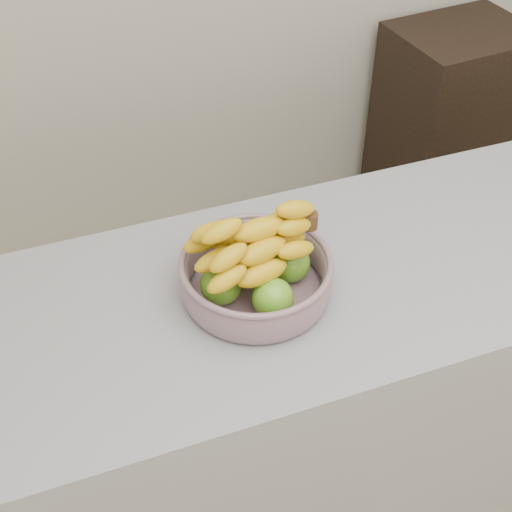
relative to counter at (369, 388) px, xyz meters
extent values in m
cube|color=#95969D|center=(0.00, 0.00, 0.00)|extent=(2.00, 0.60, 0.90)
cube|color=black|center=(0.84, 1.01, -0.02)|extent=(0.51, 0.42, 0.86)
cylinder|color=#8996A5|center=(-0.31, 0.00, 0.46)|extent=(0.26, 0.26, 0.01)
torus|color=#8996A5|center=(-0.31, 0.00, 0.53)|extent=(0.31, 0.31, 0.01)
sphere|color=#4B9D1B|center=(-0.30, -0.08, 0.50)|extent=(0.08, 0.08, 0.08)
sphere|color=#4B9D1B|center=(-0.23, 0.01, 0.50)|extent=(0.08, 0.08, 0.08)
sphere|color=#4B9D1B|center=(-0.32, 0.08, 0.50)|extent=(0.08, 0.08, 0.08)
sphere|color=#4B9D1B|center=(-0.39, -0.01, 0.50)|extent=(0.08, 0.08, 0.08)
ellipsoid|color=yellow|center=(-0.32, -0.05, 0.55)|extent=(0.20, 0.08, 0.04)
ellipsoid|color=yellow|center=(-0.32, 0.00, 0.55)|extent=(0.20, 0.06, 0.04)
ellipsoid|color=yellow|center=(-0.32, 0.05, 0.55)|extent=(0.19, 0.05, 0.04)
ellipsoid|color=yellow|center=(-0.31, -0.03, 0.58)|extent=(0.20, 0.10, 0.04)
ellipsoid|color=yellow|center=(-0.31, 0.03, 0.58)|extent=(0.20, 0.07, 0.04)
ellipsoid|color=yellow|center=(-0.30, 0.00, 0.61)|extent=(0.20, 0.06, 0.04)
cylinder|color=#452B16|center=(-0.19, 0.01, 0.60)|extent=(0.03, 0.03, 0.03)
camera|label=1|loc=(-0.67, -0.97, 1.47)|focal=50.00mm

